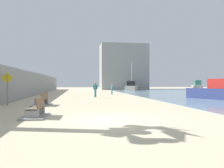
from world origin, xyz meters
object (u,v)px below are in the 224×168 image
Objects in this scene: bench_far at (42,102)px; pedestrian_sign at (7,85)px; person_standing at (95,88)px; boat_far_left at (132,87)px; person_walking at (112,89)px; boat_far_right at (215,92)px; bench_near at (36,112)px; boat_mid_bay at (197,86)px.

pedestrian_sign is at bearing 172.55° from bench_far.
bench_far is at bearing -117.50° from person_standing.
boat_far_left reaches higher than bench_far.
boat_far_right is at bearing -49.86° from person_walking.
boat_far_right reaches higher than person_standing.
boat_far_left is at bearing 93.84° from boat_far_right.
bench_far is at bearing 96.41° from bench_near.
person_walking is 14.11m from boat_far_right.
bench_near is 21.32m from person_walking.
bench_near is 0.96× the size of bench_far.
bench_far is 16.99m from boat_far_right.
boat_mid_bay is at bearing 43.59° from person_standing.
boat_mid_bay is 2.42× the size of pedestrian_sign.
person_walking is 17.31m from pedestrian_sign.
boat_far_left is at bearing 65.22° from bench_far.
boat_far_left is 28.26m from boat_far_right.
person_walking is at bearing 62.63° from person_standing.
bench_near is at bearing -83.59° from bench_far.
boat_far_left reaches higher than bench_near.
boat_mid_bay reaches higher than person_standing.
person_standing reaches higher than bench_far.
boat_mid_bay reaches higher than person_walking.
person_walking is at bearing 130.14° from boat_far_right.
boat_far_left reaches higher than boat_mid_bay.
bench_far is 0.39× the size of boat_far_right.
person_standing is 0.31× the size of boat_far_right.
bench_near is 1.21× the size of person_standing.
boat_mid_bay is at bearing 45.05° from pedestrian_sign.
boat_far_left is 2.75× the size of pedestrian_sign.
bench_far is (-0.65, 5.76, 0.00)m from bench_near.
pedestrian_sign reaches higher than bench_near.
person_standing is 24.95m from boat_far_left.
person_walking is at bearing 71.26° from bench_near.
pedestrian_sign is (-2.53, 0.33, 1.32)m from bench_far.
person_walking reaches higher than bench_far.
person_standing is (4.03, 14.74, 0.81)m from bench_near.
boat_far_left reaches higher than person_standing.
boat_mid_bay is 36.83m from boat_far_right.
boat_far_left is at bearing 69.51° from bench_near.
person_standing is (4.68, 8.98, 0.81)m from bench_far.
pedestrian_sign is (-3.18, 6.09, 1.32)m from bench_near.
person_walking is 0.27× the size of boat_far_right.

